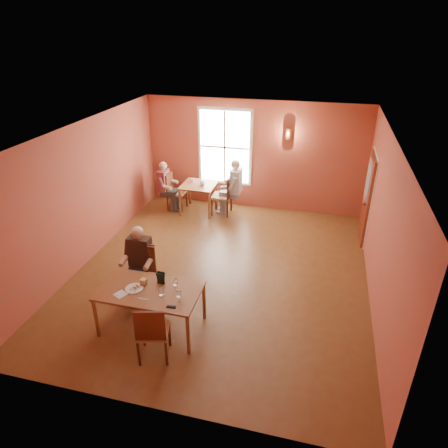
% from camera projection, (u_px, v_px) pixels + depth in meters
% --- Properties ---
extents(ground, '(6.00, 7.00, 0.01)m').
position_uv_depth(ground, '(222.00, 272.00, 8.54)').
color(ground, brown).
rests_on(ground, ground).
extents(wall_back, '(6.00, 0.04, 3.00)m').
position_uv_depth(wall_back, '(254.00, 156.00, 10.88)').
color(wall_back, brown).
rests_on(wall_back, ground).
extents(wall_front, '(6.00, 0.04, 3.00)m').
position_uv_depth(wall_front, '(149.00, 326.00, 4.84)').
color(wall_front, brown).
rests_on(wall_front, ground).
extents(wall_left, '(0.04, 7.00, 3.00)m').
position_uv_depth(wall_left, '(86.00, 194.00, 8.51)').
color(wall_left, brown).
rests_on(wall_left, ground).
extents(wall_right, '(0.04, 7.00, 3.00)m').
position_uv_depth(wall_right, '(382.00, 225.00, 7.20)').
color(wall_right, brown).
rests_on(wall_right, ground).
extents(ceiling, '(6.00, 7.00, 0.04)m').
position_uv_depth(ceiling, '(221.00, 133.00, 7.17)').
color(ceiling, white).
rests_on(ceiling, wall_back).
extents(window, '(1.36, 0.10, 1.96)m').
position_uv_depth(window, '(225.00, 147.00, 10.92)').
color(window, white).
rests_on(window, wall_back).
extents(door, '(0.12, 1.04, 2.10)m').
position_uv_depth(door, '(366.00, 199.00, 9.41)').
color(door, maroon).
rests_on(door, ground).
extents(wall_sconce, '(0.16, 0.16, 0.28)m').
position_uv_depth(wall_sconce, '(288.00, 133.00, 10.28)').
color(wall_sconce, brown).
rests_on(wall_sconce, wall_back).
extents(main_table, '(1.69, 0.95, 0.79)m').
position_uv_depth(main_table, '(152.00, 309.00, 6.83)').
color(main_table, brown).
rests_on(main_table, ground).
extents(chair_diner_main, '(0.48, 0.48, 1.09)m').
position_uv_depth(chair_diner_main, '(140.00, 276.00, 7.43)').
color(chair_diner_main, '#4E331A').
rests_on(chair_diner_main, ground).
extents(diner_main, '(0.56, 0.56, 1.39)m').
position_uv_depth(diner_main, '(138.00, 270.00, 7.34)').
color(diner_main, '#40241B').
rests_on(diner_main, ground).
extents(chair_empty, '(0.57, 0.57, 1.05)m').
position_uv_depth(chair_empty, '(153.00, 330.00, 6.18)').
color(chair_empty, '#572A15').
rests_on(chair_empty, ground).
extents(plate_food, '(0.39, 0.39, 0.04)m').
position_uv_depth(plate_food, '(134.00, 288.00, 6.66)').
color(plate_food, white).
rests_on(plate_food, main_table).
extents(sandwich, '(0.10, 0.10, 0.11)m').
position_uv_depth(sandwich, '(144.00, 283.00, 6.73)').
color(sandwich, '#DBBA6F').
rests_on(sandwich, main_table).
extents(goblet_a, '(0.11, 0.11, 0.21)m').
position_uv_depth(goblet_a, '(176.00, 284.00, 6.62)').
color(goblet_a, white).
rests_on(goblet_a, main_table).
extents(goblet_b, '(0.09, 0.09, 0.20)m').
position_uv_depth(goblet_b, '(179.00, 296.00, 6.35)').
color(goblet_b, white).
rests_on(goblet_b, main_table).
extents(goblet_c, '(0.11, 0.11, 0.22)m').
position_uv_depth(goblet_c, '(162.00, 294.00, 6.37)').
color(goblet_c, white).
rests_on(goblet_c, main_table).
extents(menu_stand, '(0.14, 0.08, 0.22)m').
position_uv_depth(menu_stand, '(161.00, 278.00, 6.76)').
color(menu_stand, black).
rests_on(menu_stand, main_table).
extents(knife, '(0.21, 0.03, 0.00)m').
position_uv_depth(knife, '(142.00, 299.00, 6.43)').
color(knife, white).
rests_on(knife, main_table).
extents(napkin, '(0.25, 0.25, 0.01)m').
position_uv_depth(napkin, '(120.00, 294.00, 6.54)').
color(napkin, white).
rests_on(napkin, main_table).
extents(sunglasses, '(0.15, 0.06, 0.02)m').
position_uv_depth(sunglasses, '(171.00, 307.00, 6.24)').
color(sunglasses, black).
rests_on(sunglasses, main_table).
extents(second_table, '(0.91, 0.91, 0.80)m').
position_uv_depth(second_table, '(199.00, 198.00, 11.08)').
color(second_table, brown).
rests_on(second_table, ground).
extents(chair_diner_white, '(0.49, 0.49, 1.10)m').
position_uv_depth(chair_diner_white, '(222.00, 195.00, 10.87)').
color(chair_diner_white, '#422414').
rests_on(chair_diner_white, ground).
extents(diner_white, '(0.60, 0.60, 1.49)m').
position_uv_depth(diner_white, '(223.00, 189.00, 10.77)').
color(diner_white, silver).
rests_on(diner_white, ground).
extents(chair_diner_maroon, '(0.46, 0.46, 1.05)m').
position_uv_depth(chair_diner_maroon, '(177.00, 192.00, 11.16)').
color(chair_diner_maroon, '#5E3513').
rests_on(chair_diner_maroon, ground).
extents(diner_maroon, '(0.54, 0.54, 1.35)m').
position_uv_depth(diner_maroon, '(176.00, 187.00, 11.10)').
color(diner_maroon, maroon).
rests_on(diner_maroon, ground).
extents(cup_a, '(0.14, 0.14, 0.11)m').
position_uv_depth(cup_a, '(202.00, 184.00, 10.78)').
color(cup_a, silver).
rests_on(cup_a, second_table).
extents(cup_b, '(0.14, 0.14, 0.10)m').
position_uv_depth(cup_b, '(193.00, 181.00, 11.02)').
color(cup_b, silver).
rests_on(cup_b, second_table).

